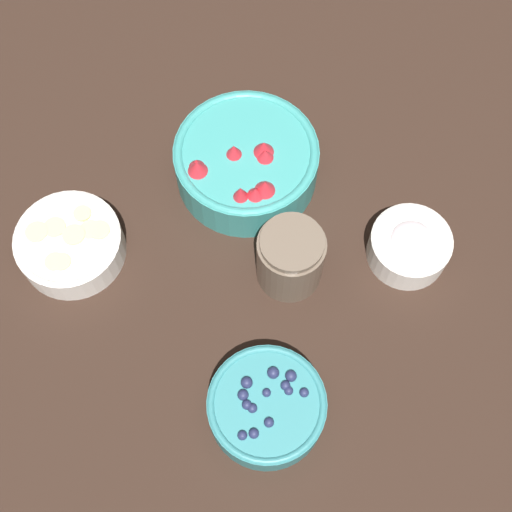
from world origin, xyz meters
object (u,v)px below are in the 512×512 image
(bowl_strawberries, at_px, (246,161))
(jar_chocolate, at_px, (290,259))
(bowl_blueberries, at_px, (267,407))
(bowl_bananas, at_px, (70,243))
(bowl_cream, at_px, (410,245))

(bowl_strawberries, relative_size, jar_chocolate, 1.99)
(bowl_blueberries, xyz_separation_m, bowl_bananas, (0.05, -0.36, -0.00))
(bowl_blueberries, distance_m, bowl_cream, 0.31)
(bowl_cream, bearing_deg, bowl_bananas, -43.33)
(bowl_bananas, distance_m, jar_chocolate, 0.32)
(bowl_blueberries, height_order, bowl_bananas, bowl_blueberries)
(bowl_cream, bearing_deg, jar_chocolate, -33.33)
(bowl_strawberries, relative_size, bowl_blueberries, 1.39)
(jar_chocolate, bearing_deg, bowl_strawberries, -111.86)
(bowl_bananas, height_order, bowl_cream, bowl_cream)
(jar_chocolate, bearing_deg, bowl_bananas, -48.84)
(bowl_cream, bearing_deg, bowl_blueberries, 5.34)
(bowl_blueberries, bearing_deg, bowl_strawberries, -128.48)
(bowl_strawberries, relative_size, bowl_cream, 1.85)
(bowl_cream, bearing_deg, bowl_strawberries, -72.35)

